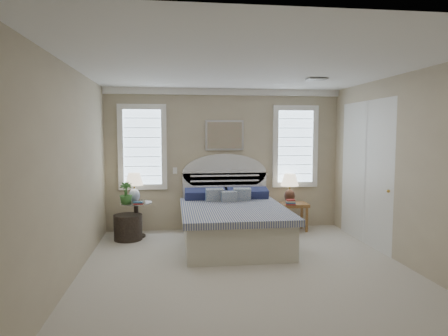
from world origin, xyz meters
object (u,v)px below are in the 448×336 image
Objects in this scene: floor_pot at (128,227)px; lamp_left at (134,184)px; bed at (232,220)px; nightstand_right at (294,211)px; side_table_left at (136,216)px; lamp_right at (290,185)px.

lamp_left reaches higher than floor_pot.
nightstand_right is (1.30, 0.69, 0.00)m from bed.
lamp_left is at bearing -178.88° from nightstand_right.
floor_pot is 0.77m from lamp_left.
bed is 3.61× the size of side_table_left.
lamp_right is (1.24, 0.81, 0.49)m from bed.
floor_pot is at bearing 166.88° from bed.
lamp_left is at bearing 66.10° from floor_pot.
lamp_right is at bearing 7.42° from floor_pot.
bed is at bearing -146.97° from lamp_right.
lamp_right reaches higher than floor_pot.
side_table_left is 0.27m from floor_pot.
lamp_right reaches higher than nightstand_right.
lamp_left reaches higher than nightstand_right.
side_table_left is at bearing 54.69° from floor_pot.
floor_pot is (-3.08, -0.28, -0.16)m from nightstand_right.
nightstand_right reaches higher than floor_pot.
lamp_left is at bearing 124.42° from side_table_left.
lamp_right is (2.89, 0.21, 0.48)m from side_table_left.
lamp_left is (-2.98, -0.06, 0.57)m from nightstand_right.
lamp_right is at bearing 3.38° from lamp_left.
lamp_right is at bearing 4.24° from side_table_left.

